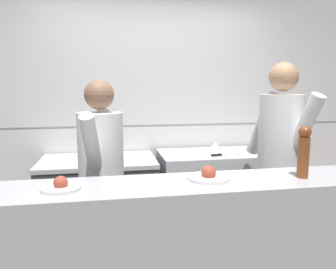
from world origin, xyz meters
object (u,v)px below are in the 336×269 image
object	(u,v)px
oven_range	(99,202)
stock_pot	(104,150)
pepper_mill	(304,151)
chef_sous	(280,158)
chefs_knife	(224,155)
mixing_bowl_steel	(216,147)
chef_head_cook	(102,178)
plated_dish_main	(61,186)
plated_dish_appetiser	(209,176)

from	to	relation	value
oven_range	stock_pot	world-z (taller)	stock_pot
pepper_mill	chef_sous	distance (m)	0.73
stock_pot	chefs_knife	xyz separation A→B (m)	(1.18, -0.17, -0.06)
mixing_bowl_steel	chefs_knife	xyz separation A→B (m)	(0.02, -0.19, -0.05)
pepper_mill	mixing_bowl_steel	bearing A→B (deg)	92.75
stock_pot	chef_sous	size ratio (longest dim) A/B	0.18
chefs_knife	chef_head_cook	xyz separation A→B (m)	(-1.19, -0.65, 0.00)
stock_pot	chefs_knife	bearing A→B (deg)	-8.02
plated_dish_main	chef_head_cook	bearing A→B (deg)	71.16
oven_range	pepper_mill	distance (m)	2.05
stock_pot	chef_head_cook	bearing A→B (deg)	-90.87
chefs_knife	plated_dish_appetiser	xyz separation A→B (m)	(-0.54, -1.20, 0.13)
pepper_mill	plated_dish_appetiser	bearing A→B (deg)	173.53
pepper_mill	chef_sous	world-z (taller)	chef_sous
chefs_knife	chef_head_cook	distance (m)	1.35
oven_range	pepper_mill	xyz separation A→B (m)	(1.28, -1.41, 0.74)
plated_dish_main	oven_range	bearing A→B (deg)	83.63
stock_pot	mixing_bowl_steel	xyz separation A→B (m)	(1.15, 0.03, -0.01)
stock_pot	chef_sous	xyz separation A→B (m)	(1.44, -0.77, 0.02)
chef_head_cook	stock_pot	bearing A→B (deg)	103.26
plated_dish_appetiser	chef_head_cook	world-z (taller)	chef_head_cook
mixing_bowl_steel	plated_dish_main	xyz separation A→B (m)	(-1.37, -1.44, 0.08)
mixing_bowl_steel	chef_head_cook	size ratio (longest dim) A/B	0.13
mixing_bowl_steel	pepper_mill	bearing A→B (deg)	-87.25
oven_range	stock_pot	xyz separation A→B (m)	(0.06, 0.02, 0.52)
oven_range	chef_head_cook	size ratio (longest dim) A/B	0.69
stock_pot	chef_sous	world-z (taller)	chef_sous
plated_dish_appetiser	mixing_bowl_steel	bearing A→B (deg)	69.75
chefs_knife	pepper_mill	xyz separation A→B (m)	(0.05, -1.27, 0.28)
plated_dish_main	plated_dish_appetiser	xyz separation A→B (m)	(0.86, 0.05, 0.00)
stock_pot	plated_dish_main	xyz separation A→B (m)	(-0.22, -1.41, 0.07)
mixing_bowl_steel	plated_dish_appetiser	distance (m)	1.49
chef_sous	chefs_knife	bearing A→B (deg)	96.28
plated_dish_main	chef_sous	world-z (taller)	chef_sous
mixing_bowl_steel	pepper_mill	world-z (taller)	pepper_mill
pepper_mill	chef_sous	size ratio (longest dim) A/B	0.18
plated_dish_main	pepper_mill	bearing A→B (deg)	-0.71
plated_dish_main	plated_dish_appetiser	distance (m)	0.86
chefs_knife	chef_sous	world-z (taller)	chef_sous
chefs_knife	pepper_mill	bearing A→B (deg)	-87.84
chef_sous	plated_dish_main	bearing A→B (deg)	-176.43
chef_sous	stock_pot	bearing A→B (deg)	134.32
plated_dish_appetiser	chefs_knife	bearing A→B (deg)	65.90
mixing_bowl_steel	chef_sous	distance (m)	0.85
chef_head_cook	mixing_bowl_steel	bearing A→B (deg)	49.95
oven_range	chef_sous	bearing A→B (deg)	-26.43
plated_dish_main	pepper_mill	xyz separation A→B (m)	(1.44, -0.02, 0.15)
chef_head_cook	chef_sous	bearing A→B (deg)	15.96
plated_dish_appetiser	chef_head_cook	xyz separation A→B (m)	(-0.65, 0.55, -0.13)
oven_range	chef_head_cook	world-z (taller)	chef_head_cook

